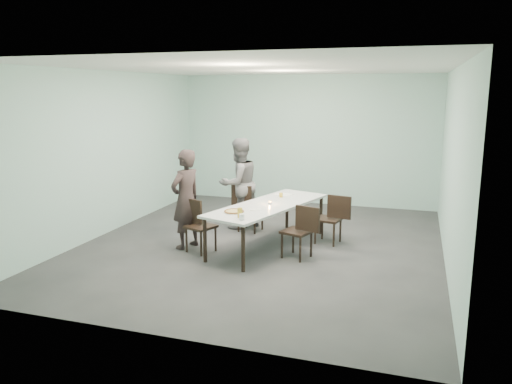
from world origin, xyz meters
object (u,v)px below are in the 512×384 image
(chair_near_right, at_px, (301,228))
(water_tumbler, at_px, (242,217))
(chair_far_right, at_px, (333,216))
(pizza, at_px, (234,212))
(chair_near_left, at_px, (197,222))
(diner_near, at_px, (186,199))
(chair_far_left, at_px, (247,205))
(side_plate, at_px, (255,210))
(diner_far, at_px, (239,183))
(amber_tumbler, at_px, (281,195))
(table, at_px, (268,207))
(beer_glass, at_px, (240,213))
(tealight, at_px, (270,203))

(chair_near_right, xyz_separation_m, water_tumbler, (-0.75, -0.70, 0.29))
(chair_far_right, height_order, pizza, chair_far_right)
(chair_near_left, height_order, diner_near, diner_near)
(chair_far_left, xyz_separation_m, side_plate, (0.60, -1.32, 0.25))
(diner_far, bearing_deg, water_tumbler, 55.52)
(amber_tumbler, bearing_deg, table, -95.23)
(beer_glass, bearing_deg, diner_far, 110.30)
(table, xyz_separation_m, pizza, (-0.34, -0.74, 0.08))
(chair_far_right, height_order, diner_far, diner_far)
(diner_near, distance_m, tealight, 1.42)
(chair_far_right, distance_m, side_plate, 1.50)
(chair_far_right, distance_m, amber_tumbler, 1.01)
(beer_glass, bearing_deg, side_plate, 83.33)
(diner_near, xyz_separation_m, water_tumbler, (1.24, -0.66, -0.05))
(pizza, distance_m, tealight, 0.83)
(table, distance_m, tealight, 0.08)
(table, distance_m, pizza, 0.82)
(chair_far_right, xyz_separation_m, side_plate, (-1.10, -0.98, 0.25))
(chair_far_left, distance_m, water_tumbler, 2.09)
(diner_near, xyz_separation_m, diner_far, (0.42, 1.48, 0.03))
(chair_near_right, distance_m, side_plate, 0.80)
(chair_near_right, relative_size, amber_tumbler, 10.88)
(chair_near_left, height_order, diner_far, diner_far)
(chair_far_left, distance_m, diner_near, 1.50)
(table, distance_m, diner_far, 1.37)
(chair_far_right, xyz_separation_m, diner_far, (-1.91, 0.50, 0.37))
(pizza, bearing_deg, tealight, 63.93)
(table, xyz_separation_m, amber_tumbler, (0.06, 0.62, 0.10))
(diner_far, xyz_separation_m, water_tumbler, (0.82, -2.14, -0.08))
(table, xyz_separation_m, side_plate, (-0.08, -0.46, 0.06))
(table, relative_size, beer_glass, 18.33)
(table, xyz_separation_m, chair_far_left, (-0.68, 0.86, -0.19))
(chair_far_left, relative_size, tealight, 15.54)
(chair_near_right, height_order, diner_far, diner_far)
(diner_near, distance_m, diner_far, 1.54)
(pizza, bearing_deg, side_plate, 47.53)
(diner_near, xyz_separation_m, beer_glass, (1.16, -0.54, -0.02))
(side_plate, height_order, beer_glass, beer_glass)
(chair_near_right, bearing_deg, table, -14.37)
(beer_glass, bearing_deg, amber_tumbler, 82.81)
(chair_near_left, bearing_deg, amber_tumbler, 67.58)
(chair_far_right, height_order, diner_near, diner_near)
(chair_far_left, xyz_separation_m, diner_near, (-0.63, -1.32, 0.34))
(diner_near, bearing_deg, water_tumbler, 82.04)
(chair_far_left, bearing_deg, side_plate, -58.34)
(table, relative_size, pizza, 8.09)
(diner_near, height_order, diner_far, diner_far)
(chair_near_right, bearing_deg, side_plate, 20.77)
(table, bearing_deg, water_tumbler, -93.84)
(chair_near_left, bearing_deg, diner_far, 104.78)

